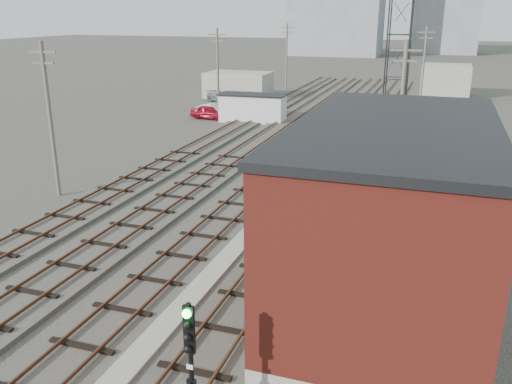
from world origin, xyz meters
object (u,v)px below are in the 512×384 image
at_px(signal_mast, 191,367).
at_px(car_red, 210,112).
at_px(site_trailer, 253,108).
at_px(car_grey, 222,97).
at_px(car_silver, 215,111).
at_px(switch_stand, 295,154).

height_order(signal_mast, car_red, signal_mast).
height_order(site_trailer, car_red, site_trailer).
distance_m(car_red, car_grey, 11.03).
bearing_deg(signal_mast, car_silver, 112.34).
bearing_deg(car_grey, signal_mast, -133.11).
bearing_deg(car_red, site_trailer, -80.95).
xyz_separation_m(car_red, car_silver, (0.14, 1.02, 0.00)).
bearing_deg(signal_mast, site_trailer, 107.21).
xyz_separation_m(signal_mast, switch_stand, (-4.70, 27.37, -1.82)).
distance_m(signal_mast, site_trailer, 43.06).
height_order(car_silver, car_grey, car_silver).
bearing_deg(car_grey, site_trailer, -118.54).
bearing_deg(car_grey, car_red, -138.97).
relative_size(signal_mast, site_trailer, 0.62).
bearing_deg(car_silver, site_trailer, -83.42).
relative_size(site_trailer, car_red, 1.65).
bearing_deg(site_trailer, car_red, 178.85).
xyz_separation_m(switch_stand, car_grey, (-15.67, 24.22, -0.02)).
xyz_separation_m(site_trailer, car_silver, (-4.51, 0.86, -0.70)).
xyz_separation_m(signal_mast, car_red, (-17.39, 40.96, -1.78)).
xyz_separation_m(car_red, car_grey, (-2.98, 10.62, -0.06)).
bearing_deg(site_trailer, car_silver, 166.14).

